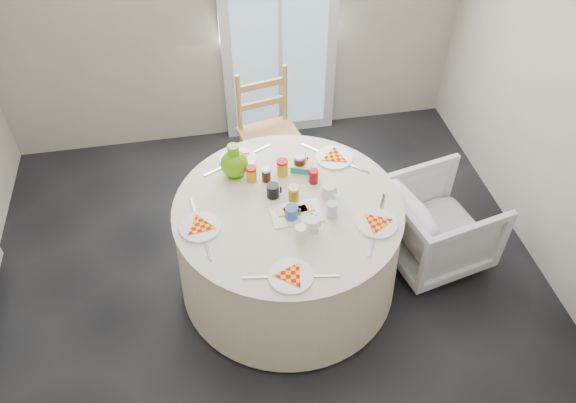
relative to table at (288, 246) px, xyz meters
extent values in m
plane|color=black|center=(-0.14, -0.15, -0.38)|extent=(4.00, 4.00, 0.00)
cube|color=#BCB5A3|center=(-0.14, 1.85, 0.93)|extent=(4.00, 0.02, 2.60)
cube|color=silver|center=(0.26, 1.80, 0.68)|extent=(1.00, 0.08, 2.10)
cylinder|color=beige|center=(0.00, 0.00, 0.00)|extent=(1.52, 1.52, 0.77)
imported|color=silver|center=(1.12, 0.05, 0.02)|extent=(0.78, 0.82, 0.71)
cube|color=#1394AF|center=(0.15, 0.33, 0.41)|extent=(0.17, 0.15, 0.06)
camera|label=1|loc=(-0.47, -2.49, 2.90)|focal=35.00mm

